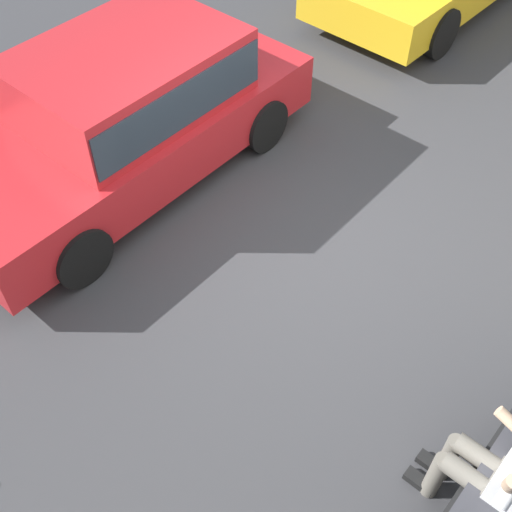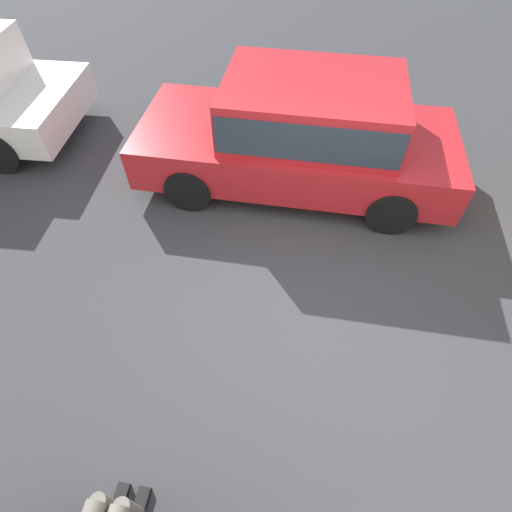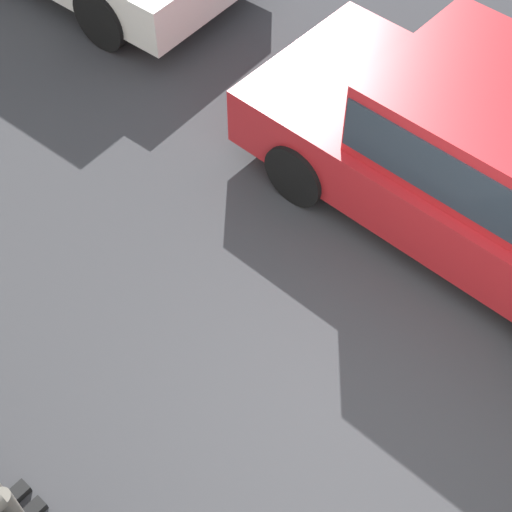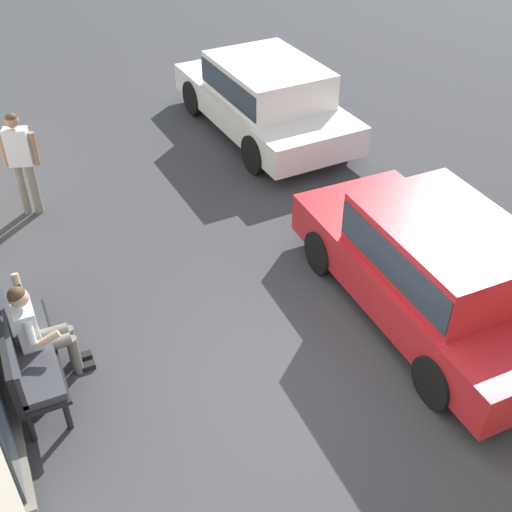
{
  "view_description": "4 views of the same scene",
  "coord_description": "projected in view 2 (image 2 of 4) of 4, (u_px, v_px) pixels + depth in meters",
  "views": [
    {
      "loc": [
        3.65,
        2.6,
        4.79
      ],
      "look_at": [
        1.06,
        0.35,
        0.89
      ],
      "focal_mm": 45.0,
      "sensor_mm": 36.0,
      "label": 1
    },
    {
      "loc": [
        0.2,
        2.6,
        3.85
      ],
      "look_at": [
        0.55,
        0.51,
        1.24
      ],
      "focal_mm": 28.0,
      "sensor_mm": 36.0,
      "label": 2
    },
    {
      "loc": [
        -1.18,
        2.6,
        5.43
      ],
      "look_at": [
        0.95,
        0.22,
        1.19
      ],
      "focal_mm": 55.0,
      "sensor_mm": 36.0,
      "label": 3
    },
    {
      "loc": [
        -4.46,
        2.6,
        5.75
      ],
      "look_at": [
        1.1,
        0.07,
        1.09
      ],
      "focal_mm": 45.0,
      "sensor_mm": 36.0,
      "label": 4
    }
  ],
  "objects": [
    {
      "name": "ground_plane",
      "position": [
        310.0,
        296.0,
        4.58
      ],
      "size": [
        60.0,
        60.0,
        0.0
      ],
      "primitive_type": "plane",
      "color": "#38383A"
    },
    {
      "name": "parked_car_mid",
      "position": [
        302.0,
        131.0,
        5.27
      ],
      "size": [
        4.24,
        1.87,
        1.49
      ],
      "color": "red",
      "rests_on": "ground_plane"
    }
  ]
}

